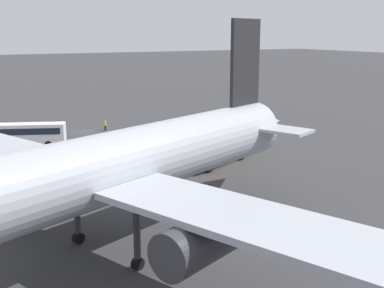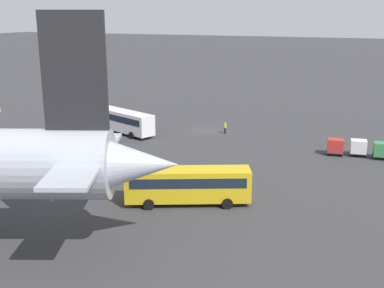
{
  "view_description": "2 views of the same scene",
  "coord_description": "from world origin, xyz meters",
  "px_view_note": "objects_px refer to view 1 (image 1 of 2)",
  "views": [
    {
      "loc": [
        20.97,
        78.11,
        16.28
      ],
      "look_at": [
        -6.36,
        26.68,
        2.67
      ],
      "focal_mm": 45.0,
      "sensor_mm": 36.0,
      "label": 1
    },
    {
      "loc": [
        -26.12,
        66.48,
        17.3
      ],
      "look_at": [
        -6.75,
        20.97,
        3.78
      ],
      "focal_mm": 45.0,
      "sensor_mm": 36.0,
      "label": 2
    }
  ],
  "objects_px": {
    "shuttle_bus_near": "(23,133)",
    "cargo_cart_white": "(217,118)",
    "baggage_tug": "(251,118)",
    "cargo_cart_red": "(205,120)",
    "shuttle_bus_far": "(217,149)",
    "airplane": "(84,176)",
    "worker_person": "(105,125)",
    "cargo_cart_green": "(230,117)"
  },
  "relations": [
    {
      "from": "shuttle_bus_near",
      "to": "shuttle_bus_far",
      "type": "height_order",
      "value": "shuttle_bus_far"
    },
    {
      "from": "airplane",
      "to": "shuttle_bus_near",
      "type": "distance_m",
      "value": 40.41
    },
    {
      "from": "baggage_tug",
      "to": "cargo_cart_red",
      "type": "bearing_deg",
      "value": 4.11
    },
    {
      "from": "baggage_tug",
      "to": "worker_person",
      "type": "height_order",
      "value": "baggage_tug"
    },
    {
      "from": "baggage_tug",
      "to": "cargo_cart_green",
      "type": "xyz_separation_m",
      "value": [
        4.07,
        -0.83,
        0.25
      ]
    },
    {
      "from": "baggage_tug",
      "to": "cargo_cart_red",
      "type": "height_order",
      "value": "baggage_tug"
    },
    {
      "from": "shuttle_bus_far",
      "to": "worker_person",
      "type": "bearing_deg",
      "value": -102.55
    },
    {
      "from": "baggage_tug",
      "to": "cargo_cart_green",
      "type": "distance_m",
      "value": 4.16
    },
    {
      "from": "shuttle_bus_far",
      "to": "cargo_cart_white",
      "type": "bearing_deg",
      "value": -145.22
    },
    {
      "from": "cargo_cart_green",
      "to": "cargo_cart_white",
      "type": "bearing_deg",
      "value": -4.26
    },
    {
      "from": "cargo_cart_white",
      "to": "cargo_cart_red",
      "type": "height_order",
      "value": "same"
    },
    {
      "from": "shuttle_bus_near",
      "to": "cargo_cart_white",
      "type": "xyz_separation_m",
      "value": [
        -33.28,
        -1.12,
        -0.81
      ]
    },
    {
      "from": "shuttle_bus_near",
      "to": "worker_person",
      "type": "distance_m",
      "value": 15.26
    },
    {
      "from": "shuttle_bus_far",
      "to": "cargo_cart_white",
      "type": "height_order",
      "value": "shuttle_bus_far"
    },
    {
      "from": "baggage_tug",
      "to": "cargo_cart_white",
      "type": "bearing_deg",
      "value": -2.41
    },
    {
      "from": "airplane",
      "to": "baggage_tug",
      "type": "distance_m",
      "value": 58.44
    },
    {
      "from": "airplane",
      "to": "cargo_cart_green",
      "type": "height_order",
      "value": "airplane"
    },
    {
      "from": "worker_person",
      "to": "airplane",
      "type": "bearing_deg",
      "value": 70.61
    },
    {
      "from": "shuttle_bus_near",
      "to": "cargo_cart_red",
      "type": "bearing_deg",
      "value": -157.77
    },
    {
      "from": "baggage_tug",
      "to": "cargo_cart_white",
      "type": "relative_size",
      "value": 1.14
    },
    {
      "from": "shuttle_bus_far",
      "to": "baggage_tug",
      "type": "height_order",
      "value": "shuttle_bus_far"
    },
    {
      "from": "baggage_tug",
      "to": "cargo_cart_red",
      "type": "distance_m",
      "value": 9.52
    },
    {
      "from": "shuttle_bus_near",
      "to": "cargo_cart_green",
      "type": "distance_m",
      "value": 36.01
    },
    {
      "from": "airplane",
      "to": "cargo_cart_white",
      "type": "height_order",
      "value": "airplane"
    },
    {
      "from": "worker_person",
      "to": "cargo_cart_green",
      "type": "height_order",
      "value": "cargo_cart_green"
    },
    {
      "from": "shuttle_bus_near",
      "to": "shuttle_bus_far",
      "type": "bearing_deg",
      "value": 154.27
    },
    {
      "from": "airplane",
      "to": "cargo_cart_white",
      "type": "relative_size",
      "value": 23.51
    },
    {
      "from": "worker_person",
      "to": "cargo_cart_green",
      "type": "relative_size",
      "value": 0.79
    },
    {
      "from": "cargo_cart_red",
      "to": "airplane",
      "type": "bearing_deg",
      "value": 51.23
    },
    {
      "from": "shuttle_bus_near",
      "to": "cargo_cart_white",
      "type": "relative_size",
      "value": 5.4
    },
    {
      "from": "airplane",
      "to": "cargo_cart_red",
      "type": "distance_m",
      "value": 52.27
    },
    {
      "from": "worker_person",
      "to": "cargo_cart_red",
      "type": "distance_m",
      "value": 17.26
    },
    {
      "from": "baggage_tug",
      "to": "cargo_cart_green",
      "type": "bearing_deg",
      "value": -5.3
    },
    {
      "from": "cargo_cart_white",
      "to": "cargo_cart_red",
      "type": "bearing_deg",
      "value": 14.03
    },
    {
      "from": "shuttle_bus_far",
      "to": "cargo_cart_red",
      "type": "distance_m",
      "value": 24.36
    },
    {
      "from": "baggage_tug",
      "to": "cargo_cart_white",
      "type": "height_order",
      "value": "baggage_tug"
    },
    {
      "from": "cargo_cart_green",
      "to": "worker_person",
      "type": "bearing_deg",
      "value": -12.29
    },
    {
      "from": "shuttle_bus_near",
      "to": "cargo_cart_green",
      "type": "height_order",
      "value": "shuttle_bus_near"
    },
    {
      "from": "airplane",
      "to": "shuttle_bus_near",
      "type": "relative_size",
      "value": 4.35
    },
    {
      "from": "worker_person",
      "to": "cargo_cart_white",
      "type": "distance_m",
      "value": 19.7
    },
    {
      "from": "baggage_tug",
      "to": "worker_person",
      "type": "distance_m",
      "value": 26.55
    },
    {
      "from": "worker_person",
      "to": "cargo_cart_white",
      "type": "xyz_separation_m",
      "value": [
        -19.16,
        4.56,
        0.32
      ]
    }
  ]
}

